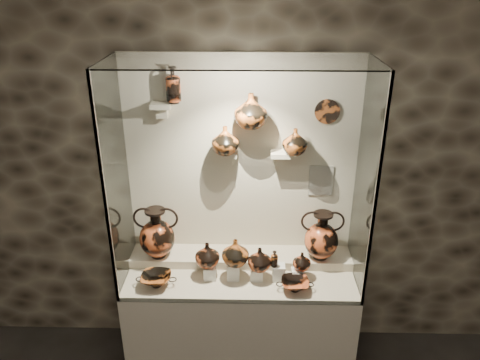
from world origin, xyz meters
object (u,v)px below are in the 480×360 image
kylix_left (156,279)px  lekythos_tall (173,83)px  jug_c (260,259)px  lekythos_small (274,258)px  jug_e (302,261)px  jug_a (207,254)px  ovoid_vase_b (251,111)px  kylix_right (295,284)px  jug_b (235,252)px  amphora_left (157,233)px  ovoid_vase_c (295,141)px  ovoid_vase_a (225,140)px  amphora_right (322,235)px

kylix_left → lekythos_tall: 1.38m
jug_c → lekythos_small: 0.11m
kylix_left → jug_e: bearing=28.7°
jug_a → jug_e: 0.68m
jug_a → ovoid_vase_b: bearing=41.5°
kylix_right → lekythos_small: bearing=136.3°
jug_b → lekythos_tall: size_ratio=0.74×
kylix_left → kylix_right: bearing=20.7°
amphora_left → lekythos_tall: (0.17, 0.11, 1.10)m
jug_b → kylix_right: (0.42, -0.12, -0.18)m
lekythos_small → ovoid_vase_b: ovoid_vase_b is taller
jug_b → ovoid_vase_c: (0.41, 0.26, 0.75)m
amphora_left → jug_c: amphora_left is taller
ovoid_vase_a → ovoid_vase_c: (0.49, 0.01, -0.01)m
jug_a → lekythos_tall: lekythos_tall is taller
lekythos_small → lekythos_tall: (-0.70, 0.30, 1.18)m
kylix_left → ovoid_vase_c: (0.97, 0.35, 0.92)m
jug_e → lekythos_tall: 1.55m
amphora_left → ovoid_vase_a: bearing=20.7°
jug_c → jug_e: 0.31m
jug_e → ovoid_vase_b: ovoid_vase_b is taller
jug_e → kylix_left: size_ratio=0.49×
amphora_right → kylix_right: size_ratio=1.51×
ovoid_vase_a → ovoid_vase_b: size_ratio=0.85×
ovoid_vase_b → kylix_left: bearing=-152.5°
amphora_left → ovoid_vase_c: ovoid_vase_c is taller
kylix_right → lekythos_tall: (-0.85, 0.41, 1.32)m
jug_b → kylix_left: bearing=-148.0°
amphora_right → ovoid_vase_b: bearing=-172.9°
amphora_left → kylix_left: size_ratio=1.44×
amphora_right → jug_e: bearing=-121.2°
amphora_right → ovoid_vase_a: 1.02m
jug_b → ovoid_vase_a: (-0.08, 0.25, 0.76)m
jug_a → kylix_left: jug_a is taller
amphora_right → jug_b: bearing=-151.6°
ovoid_vase_a → lekythos_tall: bearing=-171.6°
amphora_right → lekythos_small: amphora_right is taller
jug_e → kylix_left: (-1.04, -0.12, -0.09)m
jug_e → lekythos_small: 0.21m
kylix_right → jug_c: bearing=149.3°
jug_a → ovoid_vase_b: size_ratio=0.79×
kylix_right → ovoid_vase_c: ovoid_vase_c is taller
amphora_right → jug_b: size_ratio=1.88×
ovoid_vase_a → ovoid_vase_c: bearing=16.0°
amphora_left → lekythos_tall: lekythos_tall is taller
amphora_right → jug_b: amphora_right is taller
kylix_left → ovoid_vase_b: ovoid_vase_b is taller
kylix_right → ovoid_vase_b: 1.25m
jug_a → ovoid_vase_c: ovoid_vase_c is taller
jug_a → jug_c: bearing=2.6°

